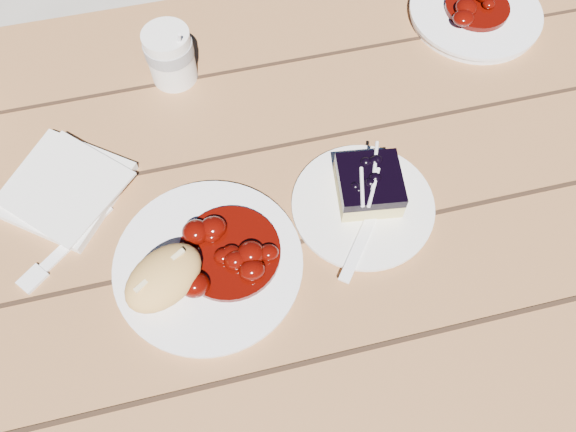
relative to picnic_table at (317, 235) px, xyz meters
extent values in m
plane|color=#9D988E|center=(0.00, 0.00, -0.59)|extent=(60.00, 60.00, 0.00)
cube|color=brown|center=(0.00, 0.00, 0.14)|extent=(2.00, 0.80, 0.05)
cube|color=brown|center=(0.00, 0.65, -0.15)|extent=(1.80, 0.25, 0.04)
cube|color=brown|center=(0.80, 0.65, -0.38)|extent=(0.06, 0.06, 0.42)
cylinder|color=white|center=(-0.18, -0.09, 0.17)|extent=(0.24, 0.24, 0.02)
ellipsoid|color=#D9A453|center=(-0.23, -0.11, 0.21)|extent=(0.13, 0.12, 0.06)
cylinder|color=white|center=(0.05, -0.05, 0.17)|extent=(0.19, 0.19, 0.01)
cube|color=#D4C574|center=(0.06, -0.03, 0.19)|extent=(0.09, 0.09, 0.03)
cube|color=black|center=(0.06, -0.03, 0.21)|extent=(0.09, 0.09, 0.02)
cylinder|color=white|center=(-0.18, 0.25, 0.21)|extent=(0.07, 0.07, 0.09)
cube|color=white|center=(-0.36, 0.08, 0.17)|extent=(0.21, 0.21, 0.01)
cylinder|color=white|center=(0.34, 0.27, 0.17)|extent=(0.22, 0.22, 0.02)
camera|label=1|loc=(-0.14, -0.39, 0.85)|focal=35.00mm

